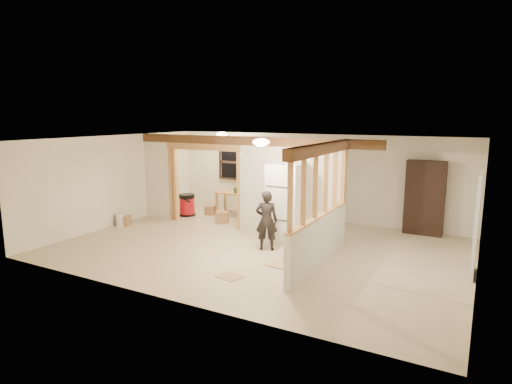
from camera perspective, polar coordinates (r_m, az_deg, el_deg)
The scene contains 30 objects.
floor at distance 10.04m, azimuth 0.47°, elevation -7.42°, with size 9.00×6.50×0.01m, color #BCA78C.
ceiling at distance 9.58m, azimuth 0.49°, elevation 7.01°, with size 9.00×6.50×0.01m, color white.
wall_back at distance 12.65m, azimuth 7.43°, elevation 2.01°, with size 9.00×0.01×2.50m, color silver.
wall_front at distance 7.10m, azimuth -12.00°, elevation -4.58°, with size 9.00×0.01×2.50m, color silver.
wall_left at distance 12.47m, azimuth -18.09°, elevation 1.47°, with size 0.01×6.50×2.50m, color silver.
wall_right at distance 8.63m, azimuth 27.92°, elevation -2.94°, with size 0.01×6.50×2.50m, color silver.
partition_left_stub at distance 13.01m, azimuth -12.90°, elevation 2.06°, with size 0.90×0.12×2.50m, color silver.
partition_center at distance 10.71m, azimuth 4.45°, elevation 0.58°, with size 2.80×0.12×2.50m, color silver.
doorway_frame at distance 12.01m, azimuth -6.95°, elevation 0.86°, with size 2.46×0.14×2.20m, color tan.
header_beam_back at distance 11.12m, azimuth -1.16°, elevation 6.83°, with size 7.00×0.18×0.22m, color brown.
header_beam_right at distance 8.57m, azimuth 8.74°, elevation 5.71°, with size 0.18×3.30×0.22m, color brown.
pony_wall at distance 8.92m, azimuth 8.41°, elevation -6.42°, with size 0.12×3.20×1.00m, color silver.
stud_partition at distance 8.66m, azimuth 8.61°, elevation 0.96°, with size 0.14×3.20×1.32m, color tan.
window_back at distance 13.69m, azimuth -2.88°, elevation 3.97°, with size 1.12×0.10×1.10m, color black.
french_door at distance 9.07m, azimuth 27.33°, elevation -3.91°, with size 0.12×0.86×2.00m, color white.
ceiling_dome_main at distance 9.00m, azimuth 0.68°, elevation 6.67°, with size 0.36×0.36×0.16m, color #FFEABF.
ceiling_dome_util at distance 12.83m, azimuth -4.58°, elevation 7.69°, with size 0.32×0.32×0.14m, color #FFEABF.
hanging_bulb at distance 11.99m, azimuth -4.38°, elevation 6.09°, with size 0.07×0.07×0.07m, color #FFD88C.
refrigerator at distance 10.31m, azimuth 4.07°, elevation -1.44°, with size 0.79×0.77×1.91m, color white.
woman at distance 9.70m, azimuth 1.41°, elevation -3.80°, with size 0.50×0.33×1.38m, color black.
work_table at distance 13.12m, azimuth -2.79°, elevation -1.58°, with size 1.14×0.57×0.72m, color tan.
potted_plant at distance 12.90m, azimuth -2.53°, elevation 0.63°, with size 0.31×0.27×0.35m, color #255522.
shop_vac at distance 13.23m, azimuth -9.18°, elevation -1.69°, with size 0.52×0.52×0.68m, color #AA0F18.
bookshelf at distance 11.72m, azimuth 21.56°, elevation -0.73°, with size 0.95×0.32×1.91m, color black.
bucket at distance 12.49m, azimuth -17.60°, elevation -3.54°, with size 0.27×0.27×0.34m, color silver.
box_util_a at distance 12.34m, azimuth -4.54°, elevation -3.35°, with size 0.35×0.30×0.30m, color #A5794F.
box_util_b at distance 13.33m, azimuth -6.07°, elevation -2.43°, with size 0.28×0.28×0.27m, color #A5794F.
box_front at distance 12.52m, azimuth -17.27°, elevation -3.65°, with size 0.34×0.27×0.27m, color #A5794F.
floor_panel_near at distance 8.95m, azimuth 4.02°, elevation -9.56°, with size 0.63×0.63×0.02m, color tan.
floor_panel_far at distance 8.31m, azimuth -3.48°, elevation -11.17°, with size 0.46×0.37×0.01m, color tan.
Camera 1 is at (4.50, -8.44, 3.03)m, focal length 30.00 mm.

